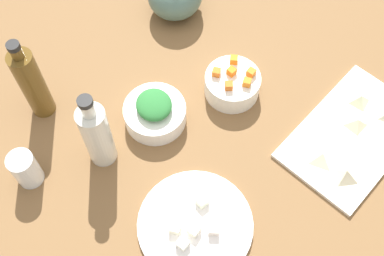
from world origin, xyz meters
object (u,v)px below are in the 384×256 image
Objects in this scene: cutting_board at (353,135)px; bottle_1 at (32,83)px; bowl_greens at (155,114)px; bottle_0 at (97,134)px; plate_tofu at (195,225)px; bowl_carrots at (232,84)px; drinking_glass_0 at (25,169)px.

bottle_1 reaches higher than cutting_board.
bowl_greens is 16.72cm from bottle_0.
cutting_board is 1.39× the size of plate_tofu.
bowl_carrots is 46.68cm from bottle_1.
bottle_1 is at bearing 96.03° from plate_tofu.
cutting_board is 30.84cm from bowl_carrots.
plate_tofu is 38.75cm from drinking_glass_0.
cutting_board is 74.87cm from bottle_1.
bottle_0 is at bearing 165.17° from bowl_carrots.
bottle_1 reaches higher than bottle_0.
plate_tofu is 35.75cm from bowl_carrots.
bowl_greens is at bearing 158.48° from bowl_carrots.
cutting_board is 2.35× the size of bowl_greens.
bowl_carrots is 0.55× the size of bottle_1.
cutting_board is 1.41× the size of bottle_1.
bottle_1 is 19.31cm from drinking_glass_0.
drinking_glass_0 is (-30.17, 8.70, 2.21)cm from bowl_greens.
bowl_greens is 0.62× the size of bottle_0.
bottle_0 reaches higher than bowl_carrots.
bottle_0 is at bearing 96.08° from plate_tofu.
bowl_carrots reaches higher than cutting_board.
cutting_board is 2.56× the size of bowl_carrots.
drinking_glass_0 is at bearing 161.79° from bowl_carrots.
bowl_greens is (-29.58, 36.20, 2.02)cm from cutting_board.
bowl_greens is at bearing -5.81° from bottle_0.
cutting_board is 74.86cm from drinking_glass_0.
plate_tofu is 1.05× the size of bottle_0.
bowl_carrots is at bearing -18.21° from drinking_glass_0.
cutting_board is at bearing -69.46° from bowl_carrots.
bottle_0 is at bearing -25.22° from drinking_glass_0.
bottle_1 reaches higher than bowl_greens.
bowl_greens reaches higher than cutting_board.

